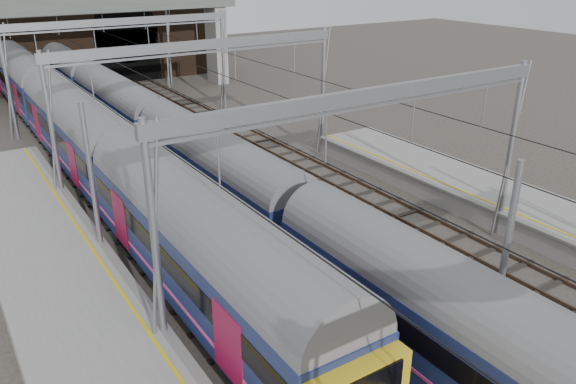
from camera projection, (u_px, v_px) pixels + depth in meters
tracks at (271, 219)px, 27.67m from camera, size 14.40×80.00×0.22m
overhead_line at (207, 66)px, 30.15m from camera, size 16.80×80.00×8.00m
retaining_wall at (88, 41)px, 55.27m from camera, size 28.00×2.75×9.00m
overbridge at (85, 15)px, 48.84m from camera, size 28.00×3.00×9.25m
train_main at (160, 134)px, 32.86m from camera, size 2.60×60.15×4.54m
train_second at (78, 131)px, 32.71m from camera, size 2.97×51.44×5.05m
equip_cover_b at (519, 333)px, 19.27m from camera, size 1.09×0.95×0.11m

